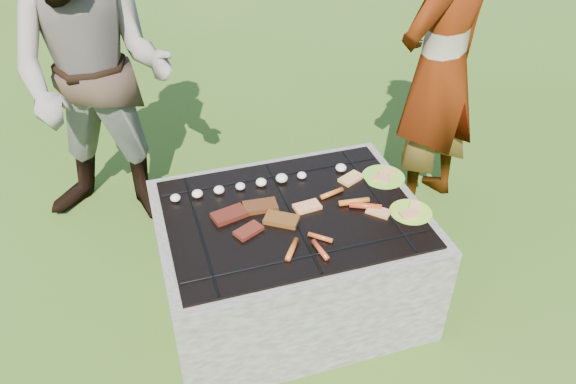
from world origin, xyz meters
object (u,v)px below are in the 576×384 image
at_px(plate_far, 383,177).
at_px(cook, 441,69).
at_px(bystander, 95,78).
at_px(plate_near, 411,212).
at_px(fire_pit, 291,262).

xyz_separation_m(plate_far, cook, (0.56, 0.48, 0.33)).
distance_m(cook, bystander, 1.99).
bearing_deg(cook, plate_near, 32.26).
height_order(plate_far, plate_near, same).
xyz_separation_m(plate_near, cook, (0.56, 0.80, 0.33)).
bearing_deg(plate_near, plate_far, 89.84).
relative_size(cook, bystander, 0.97).
bearing_deg(bystander, plate_near, -18.68).
xyz_separation_m(fire_pit, plate_near, (0.56, -0.17, 0.33)).
bearing_deg(bystander, cook, 10.52).
bearing_deg(cook, plate_far, 18.21).
relative_size(fire_pit, plate_near, 6.10).
distance_m(plate_near, cook, 1.03).
bearing_deg(fire_pit, plate_far, 14.19).
relative_size(fire_pit, cook, 0.69).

